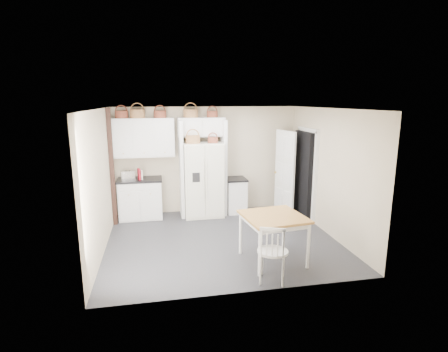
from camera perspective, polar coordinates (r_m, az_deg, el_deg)
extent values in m
plane|color=#2C2D36|center=(7.16, -0.36, -10.34)|extent=(4.50, 4.50, 0.00)
plane|color=white|center=(6.61, -0.39, 10.94)|extent=(4.50, 4.50, 0.00)
plane|color=#BCAB8D|center=(8.70, -2.81, 2.66)|extent=(4.50, 0.00, 4.50)
plane|color=#BCAB8D|center=(6.73, -19.55, -0.91)|extent=(0.00, 4.00, 4.00)
plane|color=#BCAB8D|center=(7.50, 16.76, 0.58)|extent=(0.00, 4.00, 4.00)
cube|color=white|center=(8.40, -3.43, -0.55)|extent=(0.92, 0.74, 1.78)
cube|color=white|center=(8.52, -13.46, -3.70)|extent=(0.99, 0.62, 0.91)
cube|color=white|center=(8.73, 1.91, -3.27)|extent=(0.47, 0.56, 0.83)
cube|color=olive|center=(6.20, 7.99, -10.03)|extent=(1.10, 1.10, 0.83)
cube|color=white|center=(5.52, 7.95, -12.11)|extent=(0.60, 0.58, 0.97)
cube|color=black|center=(8.40, -13.62, -0.57)|extent=(1.03, 0.66, 0.04)
cube|color=black|center=(8.62, 1.93, -0.51)|extent=(0.51, 0.60, 0.04)
cube|color=silver|center=(8.35, -15.41, 0.12)|extent=(0.32, 0.22, 0.21)
cube|color=red|center=(8.30, -13.71, 0.30)|extent=(0.08, 0.17, 0.25)
cube|color=silver|center=(8.30, -13.33, 0.22)|extent=(0.07, 0.15, 0.23)
cylinder|color=brown|center=(8.36, -16.39, 9.60)|extent=(0.29, 0.29, 0.16)
cylinder|color=brown|center=(8.34, -13.95, 9.83)|extent=(0.33, 0.33, 0.20)
cylinder|color=brown|center=(8.33, -10.41, 9.88)|extent=(0.28, 0.28, 0.16)
cylinder|color=brown|center=(8.37, -5.46, 10.14)|extent=(0.34, 0.34, 0.19)
cylinder|color=brown|center=(8.44, -1.93, 10.05)|extent=(0.26, 0.26, 0.15)
cylinder|color=brown|center=(8.11, -5.11, 5.98)|extent=(0.33, 0.33, 0.18)
cylinder|color=brown|center=(8.17, -1.83, 5.90)|extent=(0.24, 0.24, 0.13)
cube|color=white|center=(8.37, -12.95, 6.13)|extent=(1.40, 0.34, 0.90)
cube|color=white|center=(8.41, -3.72, 7.98)|extent=(1.12, 0.34, 0.45)
cube|color=white|center=(8.37, -6.98, 1.15)|extent=(0.08, 0.60, 2.30)
cube|color=white|center=(8.50, -0.10, 1.41)|extent=(0.08, 0.60, 2.30)
cube|color=black|center=(8.04, -17.84, 1.27)|extent=(0.09, 0.09, 2.60)
cube|color=black|center=(8.40, 12.97, 0.10)|extent=(0.18, 0.85, 2.05)
cube|color=white|center=(8.57, 9.86, 0.47)|extent=(0.21, 0.79, 2.05)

